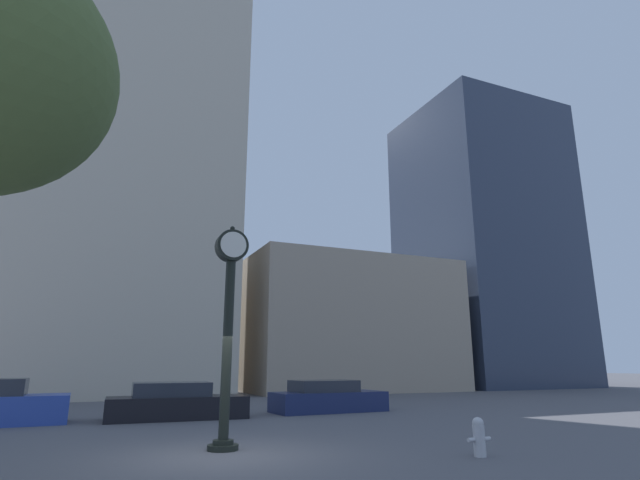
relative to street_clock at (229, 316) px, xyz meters
The scene contains 8 objects.
ground_plane 3.05m from the street_clock, 104.49° to the right, with size 200.00×200.00×0.00m, color #515156.
building_tall_tower 26.85m from the street_clock, 96.56° to the left, with size 14.97×12.00×31.99m.
building_storefront_row 27.35m from the street_clock, 58.73° to the left, with size 15.31×12.00×9.38m.
building_glass_modern 38.53m from the street_clock, 38.71° to the left, with size 12.57×12.00×25.23m.
street_clock is the anchor object (origin of this frame).
car_black 7.51m from the street_clock, 90.50° to the left, with size 4.81×1.99×1.24m.
car_navy 9.86m from the street_clock, 51.40° to the left, with size 4.69×2.12×1.23m.
fire_hydrant_near 6.12m from the street_clock, 31.90° to the right, with size 0.57×0.25×0.78m.
Camera 1 is at (-2.59, -11.10, 1.86)m, focal length 28.00 mm.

